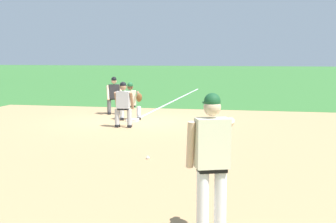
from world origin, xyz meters
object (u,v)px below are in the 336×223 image
Objects in this scene: pitcher at (212,159)px; baserunner at (123,103)px; first_base_bag at (133,120)px; first_baseman at (131,100)px; umpire at (114,94)px; baseball at (148,158)px.

pitcher reaches higher than baserunner.
baserunner reaches higher than first_base_bag.
first_baseman is (10.26, 4.06, -0.33)m from pitcher.
first_baseman is at bearing -142.60° from umpire.
pitcher is 11.04m from first_baseman.
first_base_bag is at bearing 19.53° from baseball.
baserunner is (8.58, 3.82, -0.27)m from pitcher.
baserunner is 3.40m from umpire.
pitcher is at bearing -156.00° from baseball.
baserunner is (-1.68, -0.24, 0.06)m from first_baseman.
umpire reaches higher than first_base_bag.
umpire is at bearing 23.72° from baseball.
pitcher is at bearing -156.18° from umpire.
pitcher is at bearing -158.40° from first_baseman.
first_baseman is at bearing 8.12° from baserunner.
first_baseman is at bearing 21.60° from pitcher.
pitcher is (-9.94, -3.92, 1.01)m from first_base_bag.
baseball is 4.72m from baserunner.
first_baseman is 0.92× the size of umpire.
baseball is 0.04× the size of pitcher.
pitcher reaches higher than umpire.
umpire reaches higher than first_baseman.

